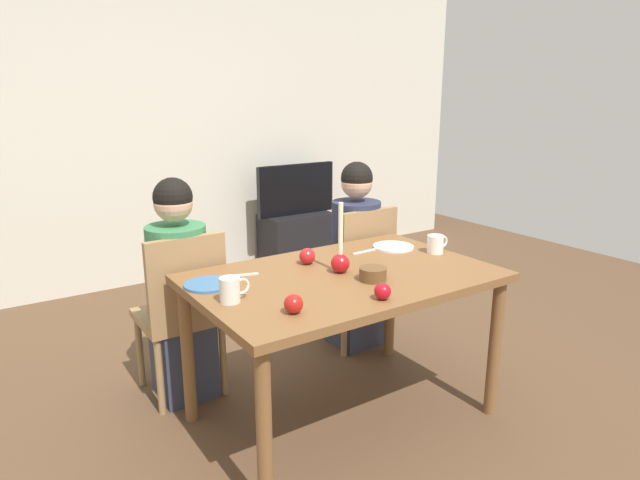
% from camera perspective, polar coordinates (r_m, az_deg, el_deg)
% --- Properties ---
extents(ground_plane, '(7.68, 7.68, 0.00)m').
position_cam_1_polar(ground_plane, '(2.90, 2.30, -17.71)').
color(ground_plane, brown).
extents(back_wall, '(6.40, 0.10, 2.60)m').
position_cam_1_polar(back_wall, '(4.80, -16.45, 11.24)').
color(back_wall, beige).
rests_on(back_wall, ground).
extents(dining_table, '(1.40, 0.90, 0.75)m').
position_cam_1_polar(dining_table, '(2.60, 2.45, -5.28)').
color(dining_table, brown).
rests_on(dining_table, ground).
extents(chair_left, '(0.40, 0.40, 0.90)m').
position_cam_1_polar(chair_left, '(2.92, -14.06, -6.70)').
color(chair_left, '#99754C').
rests_on(chair_left, ground).
extents(chair_right, '(0.40, 0.40, 0.90)m').
position_cam_1_polar(chair_right, '(3.43, 4.00, -2.95)').
color(chair_right, '#99754C').
rests_on(chair_right, ground).
extents(person_left_child, '(0.30, 0.30, 1.17)m').
position_cam_1_polar(person_left_child, '(2.93, -14.35, -5.45)').
color(person_left_child, '#33384C').
rests_on(person_left_child, ground).
extents(person_right_child, '(0.30, 0.30, 1.17)m').
position_cam_1_polar(person_right_child, '(3.44, 3.69, -1.90)').
color(person_right_child, '#33384C').
rests_on(person_right_child, ground).
extents(tv_stand, '(0.64, 0.40, 0.48)m').
position_cam_1_polar(tv_stand, '(5.16, -2.42, 0.12)').
color(tv_stand, black).
rests_on(tv_stand, ground).
extents(tv, '(0.79, 0.05, 0.46)m').
position_cam_1_polar(tv, '(5.06, -2.49, 5.27)').
color(tv, black).
rests_on(tv, tv_stand).
extents(candle_centerpiece, '(0.09, 0.09, 0.34)m').
position_cam_1_polar(candle_centerpiece, '(2.58, 2.10, -1.93)').
color(candle_centerpiece, red).
rests_on(candle_centerpiece, dining_table).
extents(plate_left, '(0.21, 0.21, 0.01)m').
position_cam_1_polar(plate_left, '(2.47, -11.50, -4.53)').
color(plate_left, teal).
rests_on(plate_left, dining_table).
extents(plate_right, '(0.22, 0.22, 0.01)m').
position_cam_1_polar(plate_right, '(3.03, 7.60, -0.70)').
color(plate_right, silver).
rests_on(plate_right, dining_table).
extents(mug_left, '(0.13, 0.08, 0.10)m').
position_cam_1_polar(mug_left, '(2.25, -9.25, -5.11)').
color(mug_left, silver).
rests_on(mug_left, dining_table).
extents(mug_right, '(0.13, 0.09, 0.10)m').
position_cam_1_polar(mug_right, '(2.96, 11.92, -0.41)').
color(mug_right, white).
rests_on(mug_right, dining_table).
extents(fork_left, '(0.18, 0.07, 0.01)m').
position_cam_1_polar(fork_left, '(2.57, -8.39, -3.65)').
color(fork_left, silver).
rests_on(fork_left, dining_table).
extents(fork_right, '(0.18, 0.02, 0.01)m').
position_cam_1_polar(fork_right, '(2.93, 4.78, -1.18)').
color(fork_right, silver).
rests_on(fork_right, dining_table).
extents(bowl_walnuts, '(0.12, 0.12, 0.06)m').
position_cam_1_polar(bowl_walnuts, '(2.49, 5.50, -3.52)').
color(bowl_walnuts, brown).
rests_on(bowl_walnuts, dining_table).
extents(apple_near_candle, '(0.08, 0.08, 0.08)m').
position_cam_1_polar(apple_near_candle, '(2.12, -2.76, -6.64)').
color(apple_near_candle, '#AF1915').
rests_on(apple_near_candle, dining_table).
extents(apple_by_left_plate, '(0.07, 0.07, 0.07)m').
position_cam_1_polar(apple_by_left_plate, '(2.27, 6.51, -5.31)').
color(apple_by_left_plate, '#B3101C').
rests_on(apple_by_left_plate, dining_table).
extents(apple_by_right_mug, '(0.08, 0.08, 0.08)m').
position_cam_1_polar(apple_by_right_mug, '(2.71, -1.34, -1.68)').
color(apple_by_right_mug, red).
rests_on(apple_by_right_mug, dining_table).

